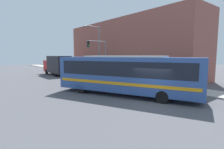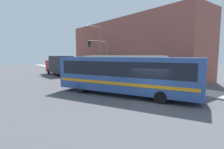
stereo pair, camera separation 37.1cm
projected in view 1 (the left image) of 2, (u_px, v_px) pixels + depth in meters
name	position (u px, v px, depth m)	size (l,w,h in m)	color
ground_plane	(155.00, 102.00, 13.02)	(120.00, 120.00, 0.00)	#515156
sidewalk	(87.00, 73.00, 32.21)	(2.83, 70.00, 0.14)	#A8A399
building_facade	(125.00, 48.00, 30.16)	(6.00, 26.96, 9.16)	brown
city_bus	(125.00, 73.00, 14.87)	(7.22, 12.31, 3.40)	#2D4C8C
delivery_truck	(57.00, 65.00, 29.91)	(2.31, 7.40, 3.30)	black
fire_hydrant	(144.00, 80.00, 20.45)	(0.27, 0.36, 0.75)	gold
traffic_light_pole	(100.00, 52.00, 25.47)	(3.28, 0.35, 5.44)	slate
parking_meter	(116.00, 72.00, 24.32)	(0.14, 0.14, 1.39)	slate
street_lamp	(97.00, 47.00, 27.28)	(2.82, 0.28, 7.72)	slate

